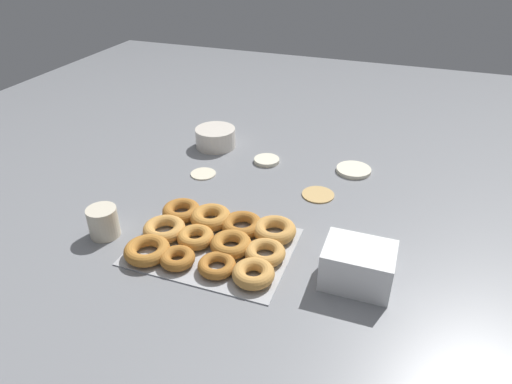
{
  "coord_description": "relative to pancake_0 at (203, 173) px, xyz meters",
  "views": [
    {
      "loc": [
        0.34,
        -1.13,
        0.71
      ],
      "look_at": [
        -0.03,
        -0.1,
        0.04
      ],
      "focal_mm": 32.0,
      "sensor_mm": 36.0,
      "label": 1
    }
  ],
  "objects": [
    {
      "name": "pancake_2",
      "position": [
        0.45,
        0.18,
        0.0
      ],
      "size": [
        0.11,
        0.11,
        0.01
      ],
      "primitive_type": "cylinder",
      "color": "silver",
      "rests_on": "ground_plane"
    },
    {
      "name": "batter_bowl",
      "position": [
        -0.05,
        0.2,
        0.03
      ],
      "size": [
        0.14,
        0.14,
        0.07
      ],
      "color": "silver",
      "rests_on": "ground_plane"
    },
    {
      "name": "pancake_3",
      "position": [
        0.37,
        0.0,
        0.0
      ],
      "size": [
        0.1,
        0.1,
        0.01
      ],
      "primitive_type": "cylinder",
      "color": "tan",
      "rests_on": "ground_plane"
    },
    {
      "name": "pancake_1",
      "position": [
        0.16,
        0.15,
        0.0
      ],
      "size": [
        0.09,
        0.09,
        0.01
      ],
      "primitive_type": "cylinder",
      "color": "silver",
      "rests_on": "ground_plane"
    },
    {
      "name": "pancake_0",
      "position": [
        0.0,
        0.0,
        0.0
      ],
      "size": [
        0.08,
        0.08,
        0.01
      ],
      "primitive_type": "cylinder",
      "color": "beige",
      "rests_on": "ground_plane"
    },
    {
      "name": "ground_plane",
      "position": [
        0.25,
        -0.01,
        -0.0
      ],
      "size": [
        3.0,
        3.0,
        0.0
      ],
      "primitive_type": "plane",
      "color": "gray"
    },
    {
      "name": "container_stack",
      "position": [
        0.54,
        -0.33,
        0.04
      ],
      "size": [
        0.15,
        0.12,
        0.09
      ],
      "color": "white",
      "rests_on": "ground_plane"
    },
    {
      "name": "donut_tray",
      "position": [
        0.18,
        -0.32,
        0.01
      ],
      "size": [
        0.39,
        0.29,
        0.04
      ],
      "color": "#ADAFB5",
      "rests_on": "ground_plane"
    },
    {
      "name": "paper_cup",
      "position": [
        -0.1,
        -0.38,
        0.04
      ],
      "size": [
        0.08,
        0.08,
        0.08
      ],
      "color": "beige",
      "rests_on": "ground_plane"
    }
  ]
}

